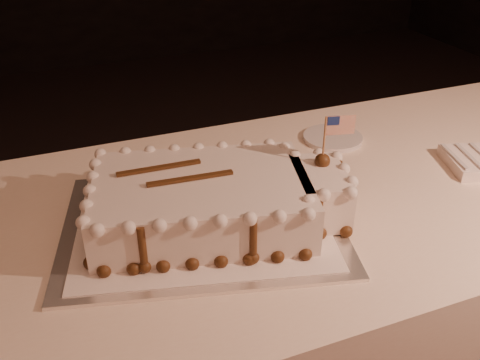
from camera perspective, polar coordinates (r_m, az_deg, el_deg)
name	(u,v)px	position (r m, az deg, el deg)	size (l,w,h in m)	color
banquet_table	(281,321)	(1.40, 4.42, -14.77)	(2.40, 0.80, 0.75)	#FFE1C5
cake_board	(203,224)	(1.07, -4.00, -4.72)	(0.55, 0.41, 0.01)	white
doily	(203,222)	(1.07, -4.01, -4.50)	(0.49, 0.37, 0.00)	white
sheet_cake	(216,200)	(1.04, -2.52, -2.13)	(0.54, 0.38, 0.20)	silver
side_plate	(333,138)	(1.42, 9.86, 4.44)	(0.15, 0.15, 0.01)	silver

